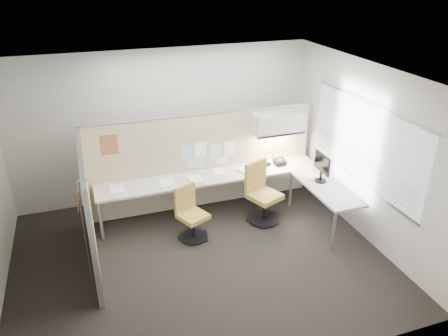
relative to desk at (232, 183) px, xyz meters
name	(u,v)px	position (x,y,z in m)	size (l,w,h in m)	color
floor	(199,259)	(-0.93, -1.13, -0.61)	(5.50, 4.50, 0.01)	black
ceiling	(194,78)	(-0.93, -1.13, 2.20)	(5.50, 4.50, 0.01)	white
wall_back	(164,125)	(-0.93, 1.12, 0.80)	(5.50, 0.02, 2.80)	beige
wall_front	(260,277)	(-0.93, -3.38, 0.80)	(5.50, 0.02, 2.80)	beige
wall_right	(364,152)	(1.82, -1.13, 0.80)	(0.02, 4.50, 2.80)	beige
window_pane	(364,143)	(1.79, -1.13, 0.95)	(0.01, 2.80, 1.30)	#909DA8
partition_back	(203,161)	(-0.38, 0.47, 0.27)	(4.10, 0.06, 1.75)	tan
partition_left	(89,210)	(-2.43, -0.63, 0.27)	(0.06, 2.20, 1.75)	tan
desk	(232,183)	(0.00, 0.00, 0.00)	(4.00, 2.07, 0.73)	beige
overhead_bin	(278,123)	(0.97, 0.26, 0.91)	(0.90, 0.36, 0.38)	beige
task_light_strip	(277,134)	(0.97, 0.26, 0.70)	(0.60, 0.06, 0.02)	#FFEABF
pinned_papers	(208,153)	(-0.30, 0.44, 0.43)	(1.01, 0.00, 0.47)	#8CBF8C
poster	(109,145)	(-1.98, 0.44, 0.82)	(0.28, 0.00, 0.35)	#E5581C
chair_left	(190,215)	(-0.89, -0.50, -0.19)	(0.55, 0.56, 0.89)	black
chair_right	(261,194)	(0.41, -0.37, -0.11)	(0.64, 0.65, 1.05)	black
monitor	(322,166)	(1.37, -0.67, 0.42)	(0.20, 0.47, 0.50)	black
phone	(280,162)	(1.00, 0.17, 0.18)	(0.21, 0.20, 0.12)	black
stapler	(249,166)	(0.43, 0.25, 0.15)	(0.14, 0.04, 0.05)	black
tape_dispenser	(268,164)	(0.78, 0.20, 0.16)	(0.10, 0.06, 0.06)	black
coat_hook	(80,208)	(-2.51, -1.49, 0.81)	(0.18, 0.46, 1.39)	silver
paper_stack_0	(117,189)	(-1.96, 0.14, 0.14)	(0.23, 0.30, 0.03)	white
paper_stack_1	(167,183)	(-1.13, 0.12, 0.14)	(0.23, 0.30, 0.02)	white
paper_stack_2	(196,180)	(-0.64, 0.02, 0.15)	(0.23, 0.30, 0.05)	white
paper_stack_3	(219,172)	(-0.16, 0.22, 0.14)	(0.23, 0.30, 0.02)	white
paper_stack_4	(246,170)	(0.32, 0.12, 0.14)	(0.23, 0.30, 0.03)	white
paper_stack_5	(310,175)	(1.31, -0.41, 0.14)	(0.23, 0.30, 0.02)	white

